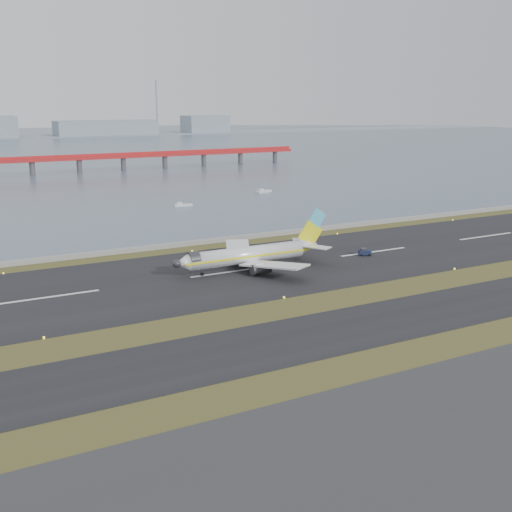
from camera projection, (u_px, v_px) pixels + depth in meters
name	position (u px, v px, depth m)	size (l,w,h in m)	color
ground	(305.00, 309.00, 117.39)	(1000.00, 1000.00, 0.00)	#354117
taxiway_strip	(344.00, 329.00, 107.15)	(1000.00, 18.00, 0.10)	black
runway_strip	(232.00, 272.00, 142.95)	(1000.00, 45.00, 0.10)	black
seawall	(181.00, 244.00, 168.41)	(1000.00, 2.50, 1.00)	gray
red_pier	(79.00, 159.00, 338.08)	(260.00, 5.00, 10.20)	red
airliner	(252.00, 254.00, 144.58)	(38.52, 32.89, 12.80)	white
pushback_tug	(364.00, 252.00, 157.72)	(3.39, 2.67, 1.91)	#151D3A
workboat_near	(182.00, 205.00, 231.73)	(6.78, 2.91, 1.60)	silver
workboat_far	(263.00, 191.00, 265.87)	(8.01, 4.69, 1.86)	silver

